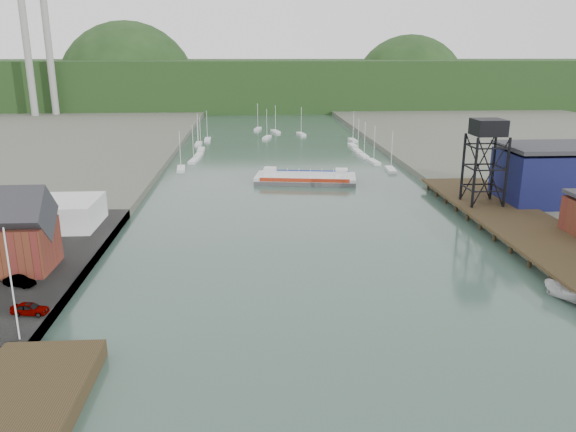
{
  "coord_description": "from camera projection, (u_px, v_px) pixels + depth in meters",
  "views": [
    {
      "loc": [
        -8.86,
        -43.48,
        29.84
      ],
      "look_at": [
        -3.03,
        45.14,
        4.0
      ],
      "focal_mm": 35.0,
      "sensor_mm": 36.0,
      "label": 1
    }
  ],
  "objects": [
    {
      "name": "chain_ferry",
      "position": [
        306.0,
        178.0,
        134.55
      ],
      "size": [
        24.96,
        13.0,
        3.43
      ],
      "rotation": [
        0.0,
        0.0,
        -0.15
      ],
      "color": "#47474A",
      "rests_on": "ground"
    },
    {
      "name": "harbor_building",
      "position": [
        5.0,
        238.0,
        74.95
      ],
      "size": [
        12.2,
        8.2,
        8.9
      ],
      "color": "#5B2D1A",
      "rests_on": "west_quay"
    },
    {
      "name": "lift_tower",
      "position": [
        488.0,
        133.0,
        103.95
      ],
      "size": [
        6.5,
        6.5,
        16.0
      ],
      "color": "black",
      "rests_on": "east_pier"
    },
    {
      "name": "car_west_b",
      "position": [
        20.0,
        281.0,
        70.5
      ],
      "size": [
        4.24,
        2.69,
        1.32
      ],
      "primitive_type": "imported",
      "rotation": [
        0.0,
        0.0,
        1.22
      ],
      "color": "#999999",
      "rests_on": "west_quay"
    },
    {
      "name": "ground",
      "position": [
        354.0,
        397.0,
        50.55
      ],
      "size": [
        600.0,
        600.0,
        0.0
      ],
      "primitive_type": "plane",
      "color": "#2F4A41",
      "rests_on": "ground"
    },
    {
      "name": "flagpole",
      "position": [
        12.0,
        285.0,
        55.93
      ],
      "size": [
        0.16,
        0.16,
        12.0
      ],
      "primitive_type": "cylinder",
      "color": "silver",
      "rests_on": "west_quay"
    },
    {
      "name": "west_stage",
      "position": [
        23.0,
        401.0,
        48.47
      ],
      "size": [
        10.0,
        18.0,
        1.8
      ],
      "primitive_type": "cube",
      "color": "#2D2313",
      "rests_on": "ground"
    },
    {
      "name": "blue_shed",
      "position": [
        554.0,
        175.0,
        109.21
      ],
      "size": [
        20.5,
        14.5,
        11.3
      ],
      "color": "#0C0E38",
      "rests_on": "east_land"
    },
    {
      "name": "distant_hills",
      "position": [
        258.0,
        87.0,
        336.13
      ],
      "size": [
        500.0,
        120.0,
        80.0
      ],
      "color": "#1B3216",
      "rests_on": "ground"
    },
    {
      "name": "marina_sailboats",
      "position": [
        279.0,
        147.0,
        183.12
      ],
      "size": [
        57.71,
        92.65,
        0.9
      ],
      "color": "silver",
      "rests_on": "ground"
    },
    {
      "name": "smokestacks",
      "position": [
        39.0,
        53.0,
        258.25
      ],
      "size": [
        11.2,
        8.2,
        60.0
      ],
      "color": "#979793",
      "rests_on": "ground"
    },
    {
      "name": "car_west_a",
      "position": [
        30.0,
        308.0,
        62.9
      ],
      "size": [
        4.3,
        2.21,
        1.4
      ],
      "primitive_type": "imported",
      "rotation": [
        0.0,
        0.0,
        1.43
      ],
      "color": "#999999",
      "rests_on": "west_quay"
    },
    {
      "name": "white_shed",
      "position": [
        44.0,
        213.0,
        94.61
      ],
      "size": [
        18.0,
        12.0,
        4.5
      ],
      "primitive_type": "cube",
      "color": "silver",
      "rests_on": "west_quay"
    },
    {
      "name": "motorboat",
      "position": [
        564.0,
        293.0,
        69.99
      ],
      "size": [
        4.26,
        6.09,
        2.21
      ],
      "primitive_type": "imported",
      "rotation": [
        0.0,
        0.0,
        0.41
      ],
      "color": "silver",
      "rests_on": "ground"
    },
    {
      "name": "east_pier",
      "position": [
        522.0,
        224.0,
        95.47
      ],
      "size": [
        14.0,
        70.0,
        2.45
      ],
      "color": "#2D2313",
      "rests_on": "ground"
    }
  ]
}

